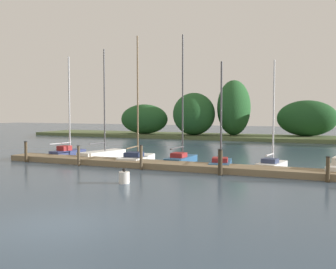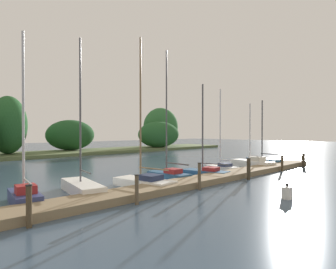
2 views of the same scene
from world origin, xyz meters
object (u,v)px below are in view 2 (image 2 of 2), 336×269
(sailboat_2, at_px, (143,180))
(mooring_piling_1, at_px, (137,189))
(mooring_piling_4, at_px, (282,163))
(sailboat_4, at_px, (204,171))
(mooring_piling_3, at_px, (249,169))
(channel_buoy_0, at_px, (287,192))
(sailboat_3, at_px, (168,173))
(mooring_piling_5, at_px, (303,160))
(mooring_piling_0, at_px, (29,206))
(sailboat_6, at_px, (252,163))
(sailboat_1, at_px, (81,185))
(sailboat_0, at_px, (24,193))
(sailboat_7, at_px, (263,160))
(mooring_piling_2, at_px, (199,176))
(sailboat_5, at_px, (221,166))

(sailboat_2, distance_m, mooring_piling_1, 3.81)
(mooring_piling_4, bearing_deg, sailboat_4, 155.03)
(mooring_piling_3, relative_size, channel_buoy_0, 1.92)
(sailboat_3, distance_m, mooring_piling_3, 5.15)
(sailboat_3, xyz_separation_m, sailboat_4, (2.81, -0.74, -0.06))
(mooring_piling_5, bearing_deg, mooring_piling_0, 179.88)
(sailboat_4, bearing_deg, mooring_piling_0, 91.10)
(sailboat_6, distance_m, mooring_piling_3, 6.77)
(sailboat_1, xyz_separation_m, channel_buoy_0, (6.09, -7.75, -0.09))
(mooring_piling_1, distance_m, mooring_piling_3, 9.04)
(mooring_piling_1, bearing_deg, mooring_piling_4, 0.28)
(sailboat_2, xyz_separation_m, mooring_piling_5, (15.86, -2.71, 0.20))
(sailboat_0, relative_size, sailboat_1, 0.95)
(sailboat_0, height_order, mooring_piling_5, sailboat_0)
(sailboat_4, height_order, sailboat_7, sailboat_4)
(mooring_piling_1, height_order, mooring_piling_2, mooring_piling_2)
(mooring_piling_0, xyz_separation_m, channel_buoy_0, (9.84, -4.12, -0.41))
(sailboat_6, bearing_deg, sailboat_5, 92.38)
(sailboat_2, relative_size, sailboat_4, 1.30)
(mooring_piling_1, height_order, mooring_piling_3, mooring_piling_3)
(sailboat_2, height_order, sailboat_4, sailboat_2)
(sailboat_1, height_order, mooring_piling_3, sailboat_1)
(channel_buoy_0, bearing_deg, mooring_piling_3, 48.45)
(sailboat_7, bearing_deg, sailboat_0, 103.58)
(mooring_piling_4, bearing_deg, mooring_piling_3, -178.59)
(sailboat_3, relative_size, mooring_piling_3, 6.01)
(mooring_piling_0, relative_size, mooring_piling_4, 1.12)
(mooring_piling_3, xyz_separation_m, mooring_piling_4, (5.23, 0.13, -0.07))
(mooring_piling_1, bearing_deg, mooring_piling_0, 178.78)
(sailboat_0, bearing_deg, sailboat_7, -79.99)
(sailboat_3, bearing_deg, mooring_piling_3, -133.96)
(sailboat_2, relative_size, sailboat_6, 1.51)
(sailboat_5, xyz_separation_m, sailboat_6, (3.84, -0.45, 0.02))
(sailboat_0, bearing_deg, sailboat_2, -85.89)
(sailboat_0, bearing_deg, sailboat_4, -82.46)
(sailboat_1, bearing_deg, channel_buoy_0, -130.46)
(sailboat_3, relative_size, mooring_piling_1, 6.59)
(sailboat_1, height_order, sailboat_5, sailboat_1)
(sailboat_2, bearing_deg, mooring_piling_1, 129.51)
(sailboat_6, height_order, mooring_piling_2, sailboat_6)
(mooring_piling_1, relative_size, mooring_piling_4, 1.02)
(sailboat_4, relative_size, sailboat_7, 1.06)
(sailboat_1, xyz_separation_m, sailboat_2, (3.18, -0.97, 0.02))
(sailboat_7, distance_m, mooring_piling_5, 3.45)
(sailboat_1, bearing_deg, mooring_piling_4, -92.45)
(sailboat_3, height_order, mooring_piling_5, sailboat_3)
(mooring_piling_4, relative_size, channel_buoy_0, 1.71)
(mooring_piling_1, bearing_deg, mooring_piling_3, -0.37)
(mooring_piling_3, bearing_deg, sailboat_7, 21.82)
(sailboat_2, xyz_separation_m, channel_buoy_0, (2.91, -6.78, -0.10))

